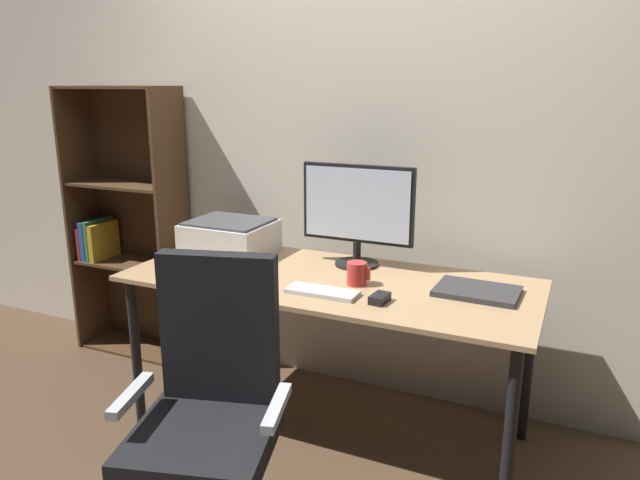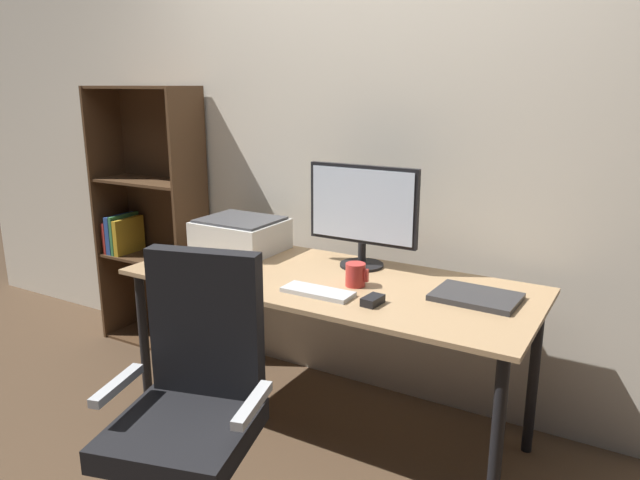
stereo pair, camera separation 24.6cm
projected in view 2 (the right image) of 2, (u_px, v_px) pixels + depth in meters
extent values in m
plane|color=#4C3826|center=(328.00, 431.00, 2.72)|extent=(12.00, 12.00, 0.00)
cube|color=beige|center=(385.00, 137.00, 2.83)|extent=(6.40, 0.10, 2.60)
cube|color=tan|center=(329.00, 281.00, 2.53)|extent=(1.76, 0.74, 0.02)
cylinder|color=black|center=(144.00, 345.00, 2.77)|extent=(0.04, 0.04, 0.72)
cylinder|color=black|center=(496.00, 452.00, 1.97)|extent=(0.04, 0.04, 0.72)
cylinder|color=black|center=(228.00, 304.00, 3.28)|extent=(0.04, 0.04, 0.72)
cylinder|color=black|center=(534.00, 375.00, 2.48)|extent=(0.04, 0.04, 0.72)
cylinder|color=black|center=(362.00, 265.00, 2.70)|extent=(0.20, 0.20, 0.01)
cylinder|color=black|center=(362.00, 253.00, 2.68)|extent=(0.04, 0.04, 0.10)
cube|color=black|center=(363.00, 204.00, 2.63)|extent=(0.52, 0.03, 0.35)
cube|color=silver|center=(361.00, 205.00, 2.61)|extent=(0.49, 0.01, 0.32)
cube|color=#B7BABC|center=(318.00, 292.00, 2.34)|extent=(0.29, 0.11, 0.02)
cube|color=black|center=(373.00, 300.00, 2.23)|extent=(0.06, 0.10, 0.03)
cylinder|color=#B72D28|center=(355.00, 275.00, 2.43)|extent=(0.08, 0.08, 0.10)
cube|color=#B72D28|center=(366.00, 275.00, 2.40)|extent=(0.02, 0.01, 0.05)
cube|color=#2D2D30|center=(476.00, 297.00, 2.28)|extent=(0.33, 0.24, 0.02)
cube|color=silver|center=(241.00, 235.00, 2.95)|extent=(0.40, 0.34, 0.15)
cube|color=#424244|center=(240.00, 220.00, 2.92)|extent=(0.37, 0.31, 0.01)
cube|color=black|center=(182.00, 433.00, 1.91)|extent=(0.54, 0.54, 0.08)
cube|color=black|center=(206.00, 323.00, 2.03)|extent=(0.40, 0.17, 0.52)
cube|color=#B7BABC|center=(117.00, 385.00, 1.96)|extent=(0.11, 0.26, 0.03)
cube|color=#B7BABC|center=(253.00, 404.00, 1.84)|extent=(0.11, 0.26, 0.03)
cube|color=#4C331E|center=(112.00, 214.00, 3.64)|extent=(0.02, 0.28, 1.54)
cube|color=#4C331E|center=(192.00, 227.00, 3.32)|extent=(0.02, 0.28, 1.54)
cube|color=#4C331E|center=(166.00, 216.00, 3.59)|extent=(0.68, 0.01, 1.54)
cube|color=#4C331E|center=(159.00, 339.00, 3.67)|extent=(0.64, 0.26, 0.02)
cube|color=#4C331E|center=(153.00, 258.00, 3.54)|extent=(0.64, 0.26, 0.02)
cube|color=#4C331E|center=(147.00, 181.00, 3.42)|extent=(0.64, 0.26, 0.02)
cube|color=#4C331E|center=(140.00, 87.00, 3.29)|extent=(0.64, 0.26, 0.02)
cube|color=#B22D28|center=(118.00, 235.00, 3.64)|extent=(0.02, 0.22, 0.19)
cube|color=#28478C|center=(121.00, 233.00, 3.62)|extent=(0.03, 0.22, 0.23)
cube|color=#337242|center=(125.00, 233.00, 3.60)|extent=(0.02, 0.22, 0.24)
cube|color=gold|center=(129.00, 236.00, 3.59)|extent=(0.03, 0.22, 0.22)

